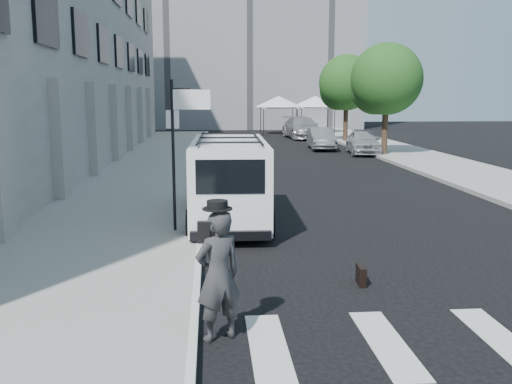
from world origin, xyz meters
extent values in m
plane|color=black|center=(0.00, 0.00, 0.00)|extent=(120.00, 120.00, 0.00)
cube|color=gray|center=(-4.25, 16.00, 0.07)|extent=(4.50, 48.00, 0.15)
cube|color=gray|center=(9.00, 20.00, 0.07)|extent=(4.00, 56.00, 0.15)
cube|color=slate|center=(2.00, 50.00, 12.50)|extent=(22.00, 12.00, 25.00)
cylinder|color=black|center=(-2.60, 3.20, 1.90)|extent=(0.07, 0.07, 3.50)
cube|color=white|center=(-2.60, 3.22, 2.75)|extent=(0.30, 0.03, 0.42)
cube|color=white|center=(-2.15, 3.20, 3.20)|extent=(0.85, 0.06, 0.45)
cylinder|color=black|center=(7.60, 20.00, 1.40)|extent=(0.32, 0.32, 2.80)
sphere|color=#214917|center=(7.60, 20.00, 4.13)|extent=(3.80, 3.80, 3.80)
sphere|color=#214917|center=(7.20, 20.60, 3.56)|extent=(2.66, 2.66, 2.66)
cylinder|color=black|center=(7.60, 29.00, 1.40)|extent=(0.32, 0.32, 2.80)
sphere|color=#214917|center=(7.60, 29.00, 4.13)|extent=(3.80, 3.80, 3.80)
sphere|color=#214917|center=(7.20, 29.60, 3.56)|extent=(2.66, 2.66, 2.66)
cylinder|color=black|center=(2.60, 36.60, 1.10)|extent=(0.06, 0.06, 2.20)
cylinder|color=black|center=(5.40, 36.60, 1.10)|extent=(0.06, 0.06, 2.20)
cylinder|color=black|center=(2.60, 39.40, 1.10)|extent=(0.06, 0.06, 2.20)
cylinder|color=black|center=(5.40, 39.40, 1.10)|extent=(0.06, 0.06, 2.20)
cube|color=white|center=(4.00, 38.00, 2.25)|extent=(3.00, 3.00, 0.12)
cone|color=white|center=(4.00, 38.00, 2.75)|extent=(4.00, 4.00, 0.90)
cylinder|color=black|center=(5.80, 37.10, 1.10)|extent=(0.06, 0.06, 2.20)
cylinder|color=black|center=(8.60, 37.10, 1.10)|extent=(0.06, 0.06, 2.20)
cylinder|color=black|center=(5.80, 39.90, 1.10)|extent=(0.06, 0.06, 2.20)
cylinder|color=black|center=(8.60, 39.90, 1.10)|extent=(0.06, 0.06, 2.20)
cube|color=white|center=(7.20, 38.50, 2.25)|extent=(3.00, 3.00, 0.12)
cone|color=white|center=(7.20, 38.50, 2.75)|extent=(4.00, 4.00, 0.90)
imported|color=#323234|center=(-1.65, -2.68, 0.91)|extent=(0.79, 0.68, 1.82)
cube|color=black|center=(0.89, -0.58, 0.17)|extent=(0.15, 0.45, 0.34)
cube|color=black|center=(-1.90, 2.05, 0.31)|extent=(0.29, 0.44, 0.62)
cylinder|color=black|center=(-2.00, 2.25, 0.89)|extent=(0.02, 0.02, 0.59)
cylinder|color=black|center=(-1.78, 2.24, 0.89)|extent=(0.02, 0.02, 0.59)
cube|color=black|center=(-1.89, 2.25, 1.18)|extent=(0.24, 0.04, 0.03)
cube|color=white|center=(-1.27, 4.50, 1.17)|extent=(1.97, 5.05, 1.95)
cube|color=white|center=(-1.20, 7.24, 0.70)|extent=(1.78, 0.88, 1.02)
cube|color=black|center=(-1.32, 2.01, 1.58)|extent=(1.49, 0.11, 0.74)
cylinder|color=black|center=(-2.11, 6.28, 0.35)|extent=(0.28, 0.71, 0.71)
cylinder|color=black|center=(-0.34, 6.24, 0.35)|extent=(0.28, 0.71, 0.71)
cylinder|color=black|center=(-2.19, 2.85, 0.35)|extent=(0.28, 0.71, 0.71)
cylinder|color=black|center=(-0.42, 2.81, 0.35)|extent=(0.28, 0.71, 0.71)
imported|color=#ADAFB5|center=(6.80, 21.33, 0.70)|extent=(2.11, 4.25, 1.39)
imported|color=slate|center=(5.00, 24.29, 0.66)|extent=(1.65, 4.11, 1.33)
imported|color=gray|center=(5.22, 33.16, 0.82)|extent=(2.70, 5.78, 1.63)
camera|label=1|loc=(-1.73, -10.06, 3.31)|focal=40.00mm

